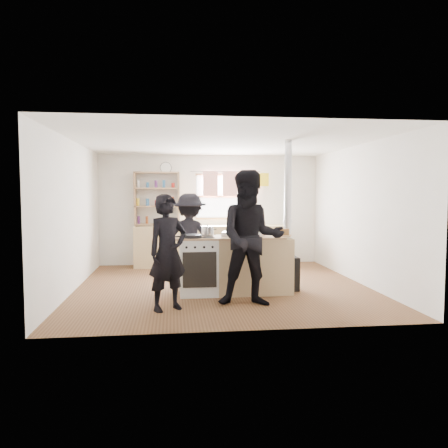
{
  "coord_description": "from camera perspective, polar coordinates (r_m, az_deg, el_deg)",
  "views": [
    {
      "loc": [
        -0.86,
        -7.49,
        1.62
      ],
      "look_at": [
        0.02,
        -0.1,
        1.1
      ],
      "focal_mm": 35.0,
      "sensor_mm": 36.0,
      "label": 1
    }
  ],
  "objects": [
    {
      "name": "ground",
      "position": [
        7.72,
        -0.22,
        -8.16
      ],
      "size": [
        5.0,
        5.0,
        0.01
      ],
      "primitive_type": "cube",
      "color": "brown",
      "rests_on": "ground"
    },
    {
      "name": "back_counter",
      "position": [
        9.82,
        -1.69,
        -2.85
      ],
      "size": [
        3.4,
        0.55,
        0.9
      ],
      "primitive_type": "cube",
      "color": "tan",
      "rests_on": "ground"
    },
    {
      "name": "shelving_unit",
      "position": [
        9.84,
        -8.75,
        3.32
      ],
      "size": [
        1.0,
        0.28,
        1.2
      ],
      "color": "tan",
      "rests_on": "back_counter"
    },
    {
      "name": "thermos",
      "position": [
        9.85,
        2.24,
        0.73
      ],
      "size": [
        0.1,
        0.1,
        0.32
      ],
      "primitive_type": "cylinder",
      "color": "silver",
      "rests_on": "back_counter"
    },
    {
      "name": "cooking_island",
      "position": [
        7.11,
        1.45,
        -5.34
      ],
      "size": [
        1.97,
        0.64,
        0.93
      ],
      "color": "white",
      "rests_on": "ground"
    },
    {
      "name": "skillet_greens",
      "position": [
        6.83,
        -4.19,
        -1.58
      ],
      "size": [
        0.35,
        0.35,
        0.05
      ],
      "color": "black",
      "rests_on": "cooking_island"
    },
    {
      "name": "roast_tray",
      "position": [
        7.08,
        1.3,
        -1.28
      ],
      "size": [
        0.43,
        0.36,
        0.07
      ],
      "color": "silver",
      "rests_on": "cooking_island"
    },
    {
      "name": "stockpot_stove",
      "position": [
        7.17,
        -2.16,
        -0.9
      ],
      "size": [
        0.22,
        0.22,
        0.18
      ],
      "color": "silver",
      "rests_on": "cooking_island"
    },
    {
      "name": "stockpot_counter",
      "position": [
        7.17,
        4.23,
        -0.72
      ],
      "size": [
        0.31,
        0.31,
        0.23
      ],
      "color": "#BBBBBE",
      "rests_on": "cooking_island"
    },
    {
      "name": "bread_board",
      "position": [
        7.14,
        7.62,
        -1.17
      ],
      "size": [
        0.33,
        0.28,
        0.12
      ],
      "color": "tan",
      "rests_on": "cooking_island"
    },
    {
      "name": "flue_heater",
      "position": [
        7.4,
        8.27,
        -3.64
      ],
      "size": [
        0.35,
        0.35,
        2.5
      ],
      "color": "black",
      "rests_on": "ground"
    },
    {
      "name": "person_near_left",
      "position": [
        6.09,
        -7.36,
        -3.71
      ],
      "size": [
        0.7,
        0.63,
        1.61
      ],
      "primitive_type": "imported",
      "rotation": [
        0.0,
        0.0,
        0.54
      ],
      "color": "black",
      "rests_on": "ground"
    },
    {
      "name": "person_near_right",
      "position": [
        6.28,
        3.56,
        -1.86
      ],
      "size": [
        1.03,
        0.84,
        1.96
      ],
      "primitive_type": "imported",
      "rotation": [
        0.0,
        0.0,
        -0.11
      ],
      "color": "black",
      "rests_on": "ground"
    },
    {
      "name": "person_far",
      "position": [
        7.98,
        -4.5,
        -1.83
      ],
      "size": [
        1.15,
        0.8,
        1.62
      ],
      "primitive_type": "imported",
      "rotation": [
        0.0,
        0.0,
        2.94
      ],
      "color": "black",
      "rests_on": "ground"
    }
  ]
}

